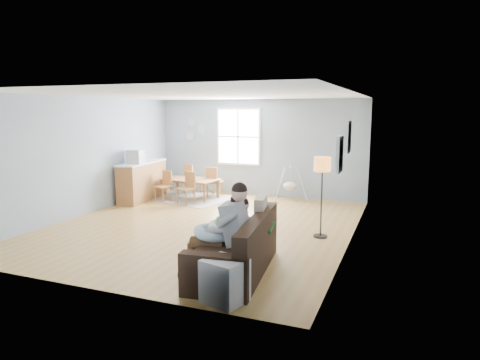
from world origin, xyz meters
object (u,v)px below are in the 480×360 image
at_px(sofa, 238,252).
at_px(monitor, 135,157).
at_px(dining_table, 190,189).
at_px(chair_sw, 165,184).
at_px(toddler, 237,220).
at_px(baby_swing, 290,185).
at_px(chair_nw, 191,177).
at_px(floor_lamp, 322,171).
at_px(chair_se, 188,186).
at_px(father, 224,228).
at_px(counter, 142,181).
at_px(storage_cube, 224,281).
at_px(chair_ne, 214,180).

distance_m(sofa, monitor, 5.66).
xyz_separation_m(dining_table, chair_sw, (-0.50, -0.46, 0.17)).
xyz_separation_m(toddler, baby_swing, (-0.50, 5.09, -0.33)).
distance_m(chair_nw, baby_swing, 2.92).
xyz_separation_m(chair_nw, monitor, (-0.77, -1.58, 0.72)).
height_order(dining_table, baby_swing, baby_swing).
bearing_deg(floor_lamp, dining_table, 150.27).
distance_m(dining_table, chair_sw, 0.70).
bearing_deg(floor_lamp, chair_se, 155.89).
xyz_separation_m(chair_se, baby_swing, (2.35, 1.36, -0.05)).
xyz_separation_m(father, counter, (-4.24, 4.25, -0.23)).
bearing_deg(storage_cube, baby_swing, 97.36).
xyz_separation_m(toddler, chair_sw, (-3.64, 3.90, -0.30)).
bearing_deg(chair_se, counter, 179.64).
distance_m(father, chair_sw, 5.73).
bearing_deg(baby_swing, floor_lamp, -65.22).
relative_size(sofa, chair_se, 2.67).
bearing_deg(monitor, chair_se, 14.29).
xyz_separation_m(floor_lamp, storage_cube, (-0.59, -3.24, -0.99)).
bearing_deg(chair_se, toddler, -52.56).
distance_m(floor_lamp, dining_table, 4.76).
relative_size(floor_lamp, baby_swing, 1.33).
height_order(storage_cube, counter, counter).
xyz_separation_m(chair_nw, chair_ne, (0.80, -0.17, -0.01)).
height_order(floor_lamp, storage_cube, floor_lamp).
bearing_deg(baby_swing, chair_se, -149.90).
relative_size(father, dining_table, 0.92).
height_order(chair_se, chair_ne, chair_ne).
xyz_separation_m(floor_lamp, chair_nw, (-4.32, 2.93, -0.79)).
bearing_deg(dining_table, chair_nw, 121.38).
xyz_separation_m(father, baby_swing, (-0.51, 5.60, -0.34)).
relative_size(counter, baby_swing, 1.63).
height_order(storage_cube, chair_nw, chair_nw).
height_order(floor_lamp, counter, floor_lamp).
distance_m(toddler, floor_lamp, 2.30).
bearing_deg(dining_table, toddler, -47.38).
xyz_separation_m(chair_sw, monitor, (-0.55, -0.51, 0.77)).
bearing_deg(chair_nw, sofa, -55.73).
xyz_separation_m(chair_nw, baby_swing, (2.91, 0.12, -0.08)).
xyz_separation_m(sofa, chair_ne, (-2.72, 4.99, 0.17)).
bearing_deg(storage_cube, toddler, 104.51).
bearing_deg(sofa, dining_table, 125.46).
xyz_separation_m(chair_se, chair_ne, (0.24, 1.07, 0.01)).
distance_m(chair_sw, chair_nw, 1.10).
relative_size(floor_lamp, dining_table, 1.00).
relative_size(toddler, floor_lamp, 0.58).
xyz_separation_m(chair_ne, baby_swing, (2.12, 0.29, -0.06)).
xyz_separation_m(chair_sw, chair_se, (0.78, -0.17, 0.02)).
relative_size(chair_sw, monitor, 1.87).
height_order(chair_sw, chair_nw, chair_nw).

